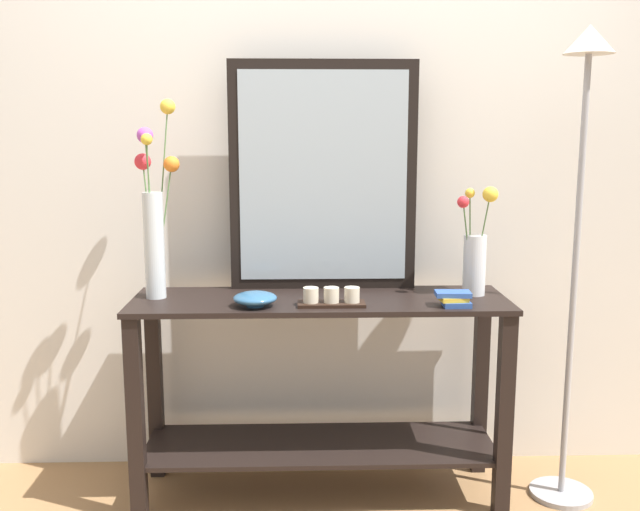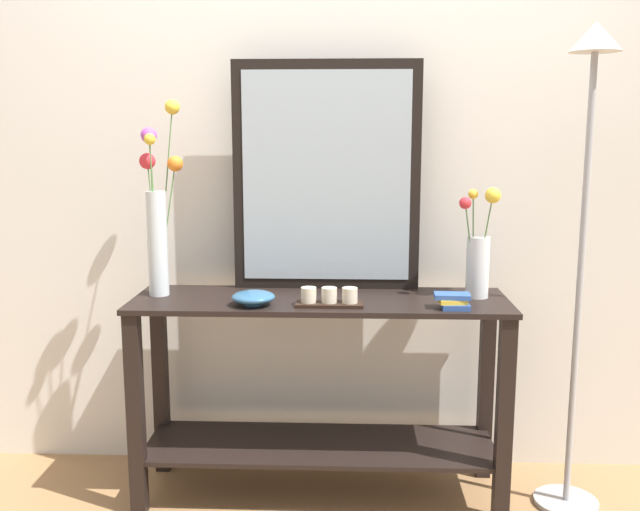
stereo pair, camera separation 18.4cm
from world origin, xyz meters
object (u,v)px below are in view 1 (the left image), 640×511
object	(u,v)px
floor_lamp	(580,189)
decorative_bowl	(255,298)
book_stack	(454,298)
candle_tray	(331,298)
mirror_leaning	(323,177)
vase_right	(475,254)
tall_vase_left	(155,216)
console_table	(320,376)

from	to	relation	value
floor_lamp	decorative_bowl	bearing A→B (deg)	-176.80
book_stack	floor_lamp	xyz separation A→B (m)	(0.47, 0.09, 0.38)
decorative_bowl	floor_lamp	distance (m)	1.24
book_stack	candle_tray	bearing A→B (deg)	177.16
mirror_leaning	decorative_bowl	world-z (taller)	mirror_leaning
vase_right	candle_tray	size ratio (longest dim) A/B	1.72
tall_vase_left	candle_tray	size ratio (longest dim) A/B	3.03
vase_right	tall_vase_left	bearing A→B (deg)	179.75
mirror_leaning	vase_right	world-z (taller)	mirror_leaning
book_stack	floor_lamp	distance (m)	0.61
candle_tray	book_stack	xyz separation A→B (m)	(0.44, -0.02, 0.00)
decorative_bowl	tall_vase_left	bearing A→B (deg)	157.17
floor_lamp	vase_right	bearing A→B (deg)	165.96
mirror_leaning	console_table	bearing A→B (deg)	-95.62
vase_right	book_stack	xyz separation A→B (m)	(-0.11, -0.17, -0.13)
tall_vase_left	book_stack	distance (m)	1.14
candle_tray	floor_lamp	bearing A→B (deg)	3.99
tall_vase_left	floor_lamp	world-z (taller)	floor_lamp
console_table	decorative_bowl	world-z (taller)	decorative_bowl
vase_right	candle_tray	bearing A→B (deg)	-164.72
tall_vase_left	candle_tray	xyz separation A→B (m)	(0.65, -0.16, -0.28)
mirror_leaning	tall_vase_left	bearing A→B (deg)	-167.81
decorative_bowl	floor_lamp	bearing A→B (deg)	3.20
vase_right	floor_lamp	world-z (taller)	floor_lamp
vase_right	decorative_bowl	size ratio (longest dim) A/B	2.67
console_table	decorative_bowl	xyz separation A→B (m)	(-0.24, -0.12, 0.34)
vase_right	book_stack	world-z (taller)	vase_right
decorative_bowl	book_stack	xyz separation A→B (m)	(0.71, -0.02, -0.00)
console_table	book_stack	xyz separation A→B (m)	(0.48, -0.13, 0.34)
console_table	tall_vase_left	xyz separation A→B (m)	(-0.62, 0.04, 0.61)
candle_tray	mirror_leaning	bearing A→B (deg)	93.89
tall_vase_left	candle_tray	world-z (taller)	tall_vase_left
tall_vase_left	book_stack	world-z (taller)	tall_vase_left
tall_vase_left	vase_right	xyz separation A→B (m)	(1.21, -0.01, -0.15)
console_table	vase_right	bearing A→B (deg)	3.71
floor_lamp	mirror_leaning	bearing A→B (deg)	166.05
vase_right	floor_lamp	xyz separation A→B (m)	(0.35, -0.09, 0.25)
vase_right	candle_tray	xyz separation A→B (m)	(-0.55, -0.15, -0.13)
vase_right	book_stack	size ratio (longest dim) A/B	3.27
tall_vase_left	vase_right	size ratio (longest dim) A/B	1.76
candle_tray	vase_right	bearing A→B (deg)	15.28
vase_right	decorative_bowl	bearing A→B (deg)	-169.45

